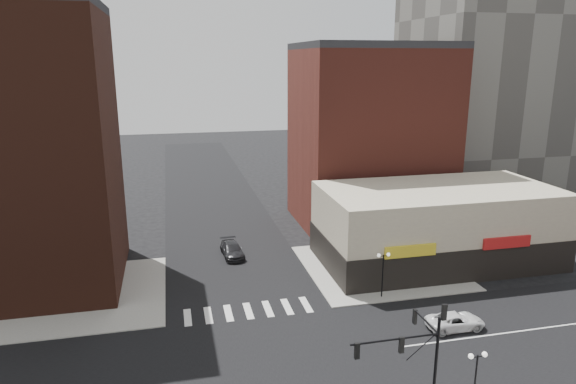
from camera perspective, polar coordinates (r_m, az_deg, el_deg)
name	(u,v)px	position (r m, az deg, el deg)	size (l,w,h in m)	color
ground	(268,365)	(38.10, -2.29, -18.66)	(240.00, 240.00, 0.00)	black
road_ew	(268,365)	(38.09, -2.29, -18.64)	(200.00, 14.00, 0.02)	black
road_ns	(268,365)	(38.09, -2.29, -18.64)	(14.00, 200.00, 0.02)	black
sidewalk_nw	(81,295)	(51.09, -22.04, -10.60)	(15.00, 15.00, 0.12)	gray
sidewalk_ne	(379,267)	(54.28, 10.08, -8.20)	(15.00, 15.00, 0.12)	gray
building_nw	(21,155)	(52.23, -27.58, 3.70)	(16.00, 15.00, 25.00)	#3D1D13
building_ne_midrise	(370,139)	(66.44, 9.05, 5.86)	(18.00, 15.00, 22.00)	maroon
building_ne_row	(436,231)	(56.34, 16.14, -4.19)	(24.20, 12.20, 8.00)	#BFB698
traffic_signal	(418,349)	(31.24, 14.27, -16.54)	(5.59, 3.09, 7.77)	black
street_lamp_se_a	(477,368)	(33.71, 20.21, -17.86)	(1.22, 0.32, 4.16)	black
street_lamp_ne	(383,264)	(46.62, 10.53, -7.83)	(1.22, 0.32, 4.16)	black
white_suv	(455,321)	(44.13, 18.10, -13.48)	(2.16, 4.68, 1.30)	white
dark_sedan_north	(232,250)	(56.47, -6.23, -6.40)	(2.06, 5.06, 1.47)	black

